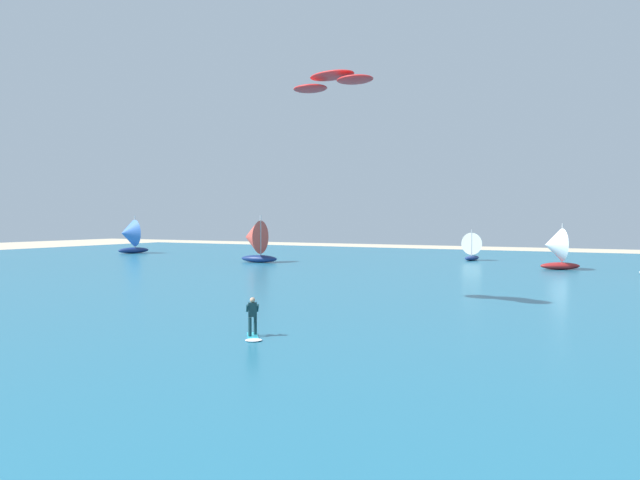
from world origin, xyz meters
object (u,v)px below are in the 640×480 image
(sailboat_mid_right, at_px, (474,246))
(sailboat_heeled_over, at_px, (129,236))
(kite, at_px, (332,81))
(kitesurfer, at_px, (253,323))
(sailboat_anchored_offshore, at_px, (555,248))
(sailboat_near_shore, at_px, (254,241))

(sailboat_mid_right, bearing_deg, sailboat_heeled_over, -169.26)
(kite, bearing_deg, sailboat_mid_right, 92.19)
(kitesurfer, bearing_deg, sailboat_heeled_over, 140.07)
(sailboat_heeled_over, bearing_deg, sailboat_mid_right, 10.74)
(kitesurfer, height_order, sailboat_heeled_over, sailboat_heeled_over)
(sailboat_mid_right, bearing_deg, kite, -87.81)
(kitesurfer, distance_m, sailboat_anchored_offshore, 42.52)
(sailboat_anchored_offshore, bearing_deg, sailboat_mid_right, 136.63)
(kite, height_order, sailboat_anchored_offshore, kite)
(sailboat_mid_right, bearing_deg, kitesurfer, -86.80)
(sailboat_heeled_over, bearing_deg, kitesurfer, -39.93)
(sailboat_mid_right, relative_size, sailboat_heeled_over, 0.68)
(sailboat_mid_right, bearing_deg, sailboat_anchored_offshore, -43.37)
(sailboat_mid_right, height_order, sailboat_anchored_offshore, sailboat_anchored_offshore)
(sailboat_mid_right, xyz_separation_m, sailboat_anchored_offshore, (10.26, -9.69, 0.37))
(kitesurfer, xyz_separation_m, kite, (-1.29, 9.96, 12.33))
(kite, xyz_separation_m, sailboat_anchored_offshore, (8.67, 31.89, -10.84))
(sailboat_mid_right, distance_m, sailboat_near_shore, 26.56)
(sailboat_near_shore, bearing_deg, sailboat_heeled_over, 166.62)
(sailboat_mid_right, xyz_separation_m, sailboat_near_shore, (-21.71, -15.29, 0.76))
(kitesurfer, height_order, sailboat_anchored_offshore, sailboat_anchored_offshore)
(kite, height_order, sailboat_near_shore, kite)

